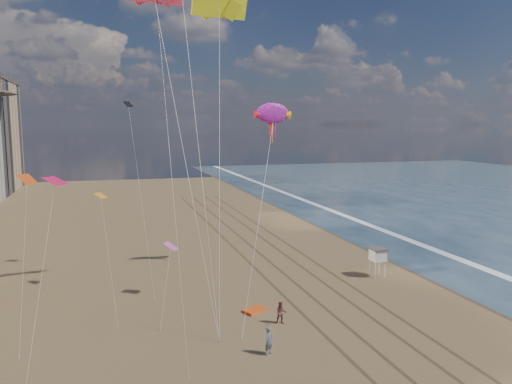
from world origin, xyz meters
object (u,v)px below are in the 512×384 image
lifeguard_stand (378,255)px  kite_flyer_a (269,341)px  grounded_kite (255,310)px  show_kite (272,114)px  kite_flyer_b (281,313)px

lifeguard_stand → kite_flyer_a: 21.61m
grounded_kite → show_kite: size_ratio=0.08×
kite_flyer_a → kite_flyer_b: (2.60, 4.86, -0.07)m
lifeguard_stand → kite_flyer_b: 16.64m
show_kite → kite_flyer_a: bearing=-108.9°
grounded_kite → kite_flyer_a: kite_flyer_a is taller
show_kite → kite_flyer_b: (-4.14, -14.80, -16.14)m
grounded_kite → kite_flyer_b: (1.27, -3.13, 0.81)m
kite_flyer_a → kite_flyer_b: 5.52m
lifeguard_stand → grounded_kite: size_ratio=1.52×
lifeguard_stand → grounded_kite: lifeguard_stand is taller
lifeguard_stand → show_kite: 18.62m
kite_flyer_b → grounded_kite: bearing=126.8°
grounded_kite → show_kite: (5.42, 11.67, 16.95)m
grounded_kite → kite_flyer_a: (-1.33, -7.99, 0.88)m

